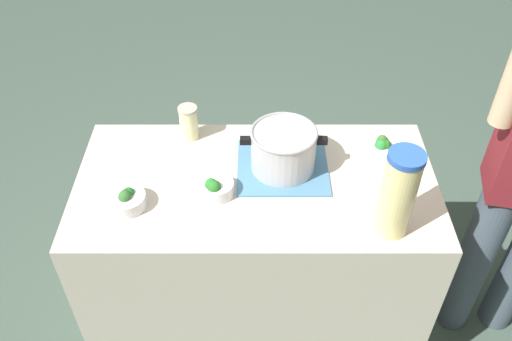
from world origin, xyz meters
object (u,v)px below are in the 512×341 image
cooking_pot (283,149)px  broccoli_bowl_center (382,146)px  lemonade_pitcher (398,193)px  broccoli_bowl_back (127,200)px  mason_jar (189,123)px  broccoli_bowl_front (216,188)px

cooking_pot → broccoli_bowl_center: bearing=13.4°
lemonade_pitcher → cooking_pot: bearing=139.1°
broccoli_bowl_center → broccoli_bowl_back: size_ratio=1.06×
broccoli_bowl_center → cooking_pot: bearing=-166.6°
lemonade_pitcher → mason_jar: size_ratio=2.28×
cooking_pot → broccoli_bowl_front: bearing=-149.9°
broccoli_bowl_front → broccoli_bowl_back: size_ratio=0.92×
broccoli_bowl_front → lemonade_pitcher: bearing=-15.3°
broccoli_bowl_front → broccoli_bowl_back: bearing=-169.3°
cooking_pot → mason_jar: 0.40m
cooking_pot → broccoli_bowl_front: 0.28m
mason_jar → broccoli_bowl_back: bearing=-115.4°
broccoli_bowl_front → broccoli_bowl_back: broccoli_bowl_front is taller
broccoli_bowl_center → mason_jar: bearing=172.8°
lemonade_pitcher → broccoli_bowl_back: bearing=173.4°
cooking_pot → mason_jar: cooking_pot is taller
broccoli_bowl_front → cooking_pot: bearing=30.1°
lemonade_pitcher → broccoli_bowl_back: lemonade_pitcher is taller
cooking_pot → broccoli_bowl_center: (0.37, 0.09, -0.06)m
lemonade_pitcher → broccoli_bowl_front: size_ratio=2.65×
lemonade_pitcher → broccoli_bowl_back: (-0.87, 0.10, -0.13)m
lemonade_pitcher → broccoli_bowl_center: (0.04, 0.38, -0.13)m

